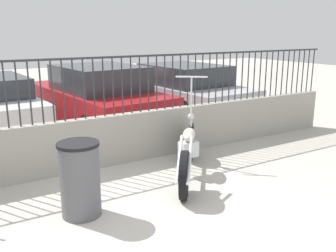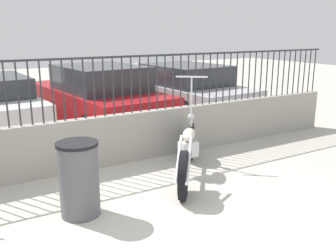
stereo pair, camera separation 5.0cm
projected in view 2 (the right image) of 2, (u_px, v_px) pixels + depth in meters
The scene contains 7 objects.
ground_plane at pixel (153, 229), 4.29m from camera, with size 40.00×40.00×0.00m, color #B7B2A5.
low_wall at pixel (87, 144), 6.07m from camera, with size 10.91×0.18×0.85m.
fence_railing at pixel (84, 80), 5.82m from camera, with size 10.91×0.04×0.97m.
motorcycle_black at pixel (187, 153), 5.65m from camera, with size 1.47×1.86×1.50m.
trash_bin at pixel (79, 179), 4.53m from camera, with size 0.50×0.50×0.93m.
car_red at pixel (98, 97), 8.67m from camera, with size 2.23×4.46×1.45m.
car_silver at pixel (182, 88), 10.26m from camera, with size 2.21×4.67×1.32m.
Camera 2 is at (-1.81, -3.42, 2.22)m, focal length 40.00 mm.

